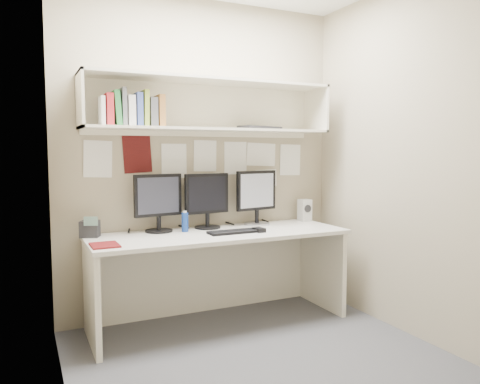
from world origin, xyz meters
name	(u,v)px	position (x,y,z in m)	size (l,w,h in m)	color
floor	(257,355)	(0.00, 0.00, 0.00)	(2.40, 2.00, 0.01)	#46454A
wall_back	(203,158)	(0.00, 1.00, 1.30)	(2.40, 0.02, 2.60)	gray
wall_front	(359,164)	(0.00, -1.00, 1.30)	(2.40, 0.02, 2.60)	gray
wall_left	(58,162)	(-1.20, 0.00, 1.30)	(0.02, 2.00, 2.60)	gray
wall_right	(399,159)	(1.20, 0.00, 1.30)	(0.02, 2.00, 2.60)	gray
desk	(219,278)	(0.00, 0.65, 0.37)	(2.00, 0.70, 0.73)	beige
overhead_hutch	(208,106)	(0.00, 0.86, 1.72)	(2.00, 0.38, 0.40)	silver
pinned_papers	(203,164)	(0.00, 0.99, 1.25)	(1.92, 0.01, 0.48)	white
monitor_left	(158,200)	(-0.42, 0.87, 0.98)	(0.39, 0.21, 0.45)	black
monitor_center	(207,198)	(-0.01, 0.87, 0.98)	(0.39, 0.21, 0.45)	black
monitor_right	(256,195)	(0.44, 0.87, 0.98)	(0.40, 0.22, 0.46)	#A5A5AA
keyboard	(234,232)	(0.08, 0.56, 0.74)	(0.40, 0.14, 0.02)	black
mouse	(259,230)	(0.28, 0.52, 0.75)	(0.07, 0.11, 0.03)	black
speaker	(305,210)	(0.93, 0.87, 0.83)	(0.10, 0.10, 0.20)	#B5B6B1
blue_bottle	(185,222)	(-0.23, 0.78, 0.81)	(0.05, 0.05, 0.16)	navy
maroon_notebook	(105,245)	(-0.90, 0.48, 0.74)	(0.18, 0.22, 0.01)	#5D1011
desk_phone	(90,229)	(-0.94, 0.86, 0.79)	(0.16, 0.16, 0.16)	black
book_stack	(132,110)	(-0.63, 0.78, 1.66)	(0.46, 0.17, 0.27)	silver
hutch_tray	(260,128)	(0.45, 0.83, 1.55)	(0.39, 0.15, 0.03)	black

